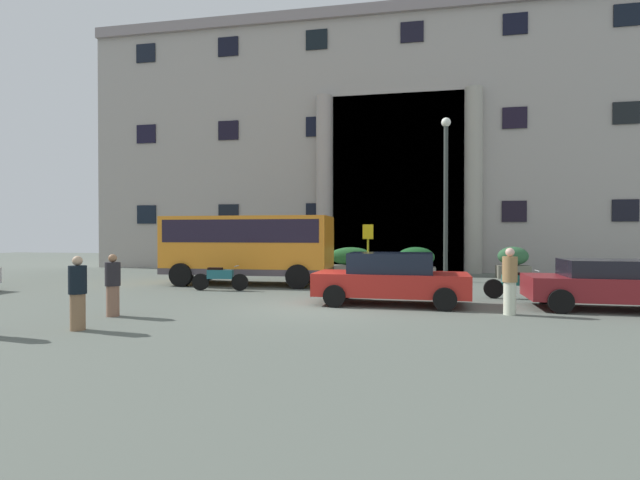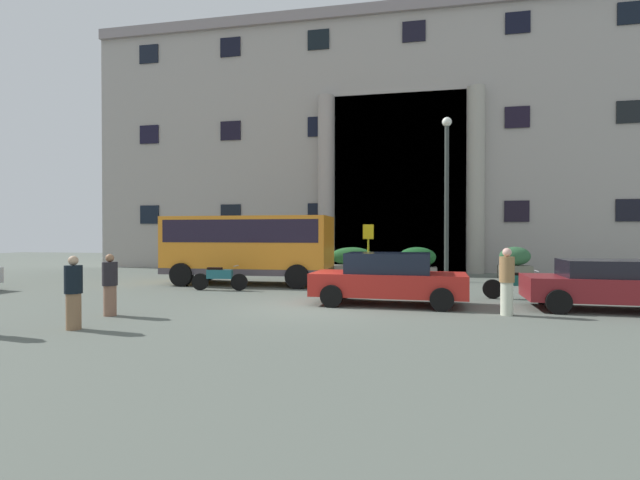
{
  "view_description": "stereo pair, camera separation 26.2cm",
  "coord_description": "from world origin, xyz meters",
  "px_view_note": "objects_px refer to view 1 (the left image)",
  "views": [
    {
      "loc": [
        2.54,
        -12.52,
        2.02
      ],
      "look_at": [
        -1.03,
        6.0,
        1.77
      ],
      "focal_mm": 26.57,
      "sensor_mm": 36.0,
      "label": 1
    },
    {
      "loc": [
        2.8,
        -12.47,
        2.02
      ],
      "look_at": [
        -1.03,
        6.0,
        1.77
      ],
      "focal_mm": 26.57,
      "sensor_mm": 36.0,
      "label": 2
    }
  ],
  "objects_px": {
    "motorcycle_far_end": "(219,278)",
    "scooter_by_planter": "(516,284)",
    "orange_minibus": "(249,244)",
    "pedestrian_child_trailing": "(78,293)",
    "bus_stop_sign": "(368,246)",
    "hedge_planter_far_east": "(351,262)",
    "pedestrian_woman_dark_dress": "(510,281)",
    "lamppost_plaza_centre": "(446,185)",
    "parked_sedan_second": "(608,284)",
    "hedge_planter_east": "(513,263)",
    "white_taxi_kerbside": "(391,278)",
    "hedge_planter_west": "(416,262)",
    "pedestrian_man_red_shirt": "(113,285)"
  },
  "relations": [
    {
      "from": "motorcycle_far_end",
      "to": "scooter_by_planter",
      "type": "xyz_separation_m",
      "value": [
        9.91,
        -0.28,
        -0.0
      ]
    },
    {
      "from": "motorcycle_far_end",
      "to": "pedestrian_man_red_shirt",
      "type": "relative_size",
      "value": 1.33
    },
    {
      "from": "motorcycle_far_end",
      "to": "lamppost_plaza_centre",
      "type": "distance_m",
      "value": 10.19
    },
    {
      "from": "parked_sedan_second",
      "to": "pedestrian_child_trailing",
      "type": "distance_m",
      "value": 12.98
    },
    {
      "from": "hedge_planter_east",
      "to": "hedge_planter_far_east",
      "type": "xyz_separation_m",
      "value": [
        -7.42,
        -0.06,
        -0.03
      ]
    },
    {
      "from": "scooter_by_planter",
      "to": "pedestrian_child_trailing",
      "type": "distance_m",
      "value": 12.14
    },
    {
      "from": "lamppost_plaza_centre",
      "to": "orange_minibus",
      "type": "bearing_deg",
      "value": -160.86
    },
    {
      "from": "hedge_planter_west",
      "to": "scooter_by_planter",
      "type": "height_order",
      "value": "hedge_planter_west"
    },
    {
      "from": "hedge_planter_west",
      "to": "hedge_planter_east",
      "type": "relative_size",
      "value": 1.26
    },
    {
      "from": "motorcycle_far_end",
      "to": "pedestrian_woman_dark_dress",
      "type": "bearing_deg",
      "value": -26.34
    },
    {
      "from": "pedestrian_woman_dark_dress",
      "to": "pedestrian_child_trailing",
      "type": "distance_m",
      "value": 9.98
    },
    {
      "from": "scooter_by_planter",
      "to": "orange_minibus",
      "type": "bearing_deg",
      "value": 165.65
    },
    {
      "from": "motorcycle_far_end",
      "to": "pedestrian_woman_dark_dress",
      "type": "distance_m",
      "value": 9.75
    },
    {
      "from": "parked_sedan_second",
      "to": "pedestrian_woman_dark_dress",
      "type": "xyz_separation_m",
      "value": [
        -2.71,
        -1.3,
        0.15
      ]
    },
    {
      "from": "hedge_planter_east",
      "to": "white_taxi_kerbside",
      "type": "distance_m",
      "value": 10.47
    },
    {
      "from": "hedge_planter_west",
      "to": "parked_sedan_second",
      "type": "distance_m",
      "value": 10.3
    },
    {
      "from": "pedestrian_child_trailing",
      "to": "orange_minibus",
      "type": "bearing_deg",
      "value": -139.19
    },
    {
      "from": "hedge_planter_west",
      "to": "scooter_by_planter",
      "type": "distance_m",
      "value": 7.84
    },
    {
      "from": "orange_minibus",
      "to": "pedestrian_child_trailing",
      "type": "height_order",
      "value": "orange_minibus"
    },
    {
      "from": "scooter_by_planter",
      "to": "pedestrian_woman_dark_dress",
      "type": "xyz_separation_m",
      "value": [
        -0.78,
        -3.11,
        0.38
      ]
    },
    {
      "from": "hedge_planter_west",
      "to": "pedestrian_child_trailing",
      "type": "distance_m",
      "value": 15.75
    },
    {
      "from": "hedge_planter_west",
      "to": "motorcycle_far_end",
      "type": "height_order",
      "value": "hedge_planter_west"
    },
    {
      "from": "hedge_planter_far_east",
      "to": "pedestrian_man_red_shirt",
      "type": "bearing_deg",
      "value": -109.26
    },
    {
      "from": "motorcycle_far_end",
      "to": "pedestrian_woman_dark_dress",
      "type": "height_order",
      "value": "pedestrian_woman_dark_dress"
    },
    {
      "from": "hedge_planter_west",
      "to": "pedestrian_child_trailing",
      "type": "height_order",
      "value": "pedestrian_child_trailing"
    },
    {
      "from": "lamppost_plaza_centre",
      "to": "bus_stop_sign",
      "type": "bearing_deg",
      "value": -159.85
    },
    {
      "from": "pedestrian_woman_dark_dress",
      "to": "lamppost_plaza_centre",
      "type": "xyz_separation_m",
      "value": [
        -0.98,
        8.29,
        3.24
      ]
    },
    {
      "from": "hedge_planter_far_east",
      "to": "pedestrian_child_trailing",
      "type": "distance_m",
      "value": 14.54
    },
    {
      "from": "white_taxi_kerbside",
      "to": "parked_sedan_second",
      "type": "relative_size",
      "value": 1.06
    },
    {
      "from": "bus_stop_sign",
      "to": "hedge_planter_far_east",
      "type": "bearing_deg",
      "value": 109.35
    },
    {
      "from": "white_taxi_kerbside",
      "to": "pedestrian_woman_dark_dress",
      "type": "xyz_separation_m",
      "value": [
        2.99,
        -1.2,
        0.09
      ]
    },
    {
      "from": "white_taxi_kerbside",
      "to": "orange_minibus",
      "type": "bearing_deg",
      "value": 144.75
    },
    {
      "from": "parked_sedan_second",
      "to": "pedestrian_man_red_shirt",
      "type": "relative_size",
      "value": 2.69
    },
    {
      "from": "hedge_planter_far_east",
      "to": "pedestrian_woman_dark_dress",
      "type": "height_order",
      "value": "pedestrian_woman_dark_dress"
    },
    {
      "from": "pedestrian_woman_dark_dress",
      "to": "bus_stop_sign",
      "type": "bearing_deg",
      "value": -167.72
    },
    {
      "from": "motorcycle_far_end",
      "to": "hedge_planter_far_east",
      "type": "bearing_deg",
      "value": 54.7
    },
    {
      "from": "scooter_by_planter",
      "to": "pedestrian_man_red_shirt",
      "type": "distance_m",
      "value": 11.59
    },
    {
      "from": "hedge_planter_west",
      "to": "parked_sedan_second",
      "type": "bearing_deg",
      "value": -61.59
    },
    {
      "from": "pedestrian_man_red_shirt",
      "to": "lamppost_plaza_centre",
      "type": "distance_m",
      "value": 13.87
    },
    {
      "from": "orange_minibus",
      "to": "pedestrian_child_trailing",
      "type": "relative_size",
      "value": 4.23
    },
    {
      "from": "hedge_planter_west",
      "to": "hedge_planter_east",
      "type": "bearing_deg",
      "value": -0.39
    },
    {
      "from": "white_taxi_kerbside",
      "to": "pedestrian_woman_dark_dress",
      "type": "distance_m",
      "value": 3.22
    },
    {
      "from": "pedestrian_woman_dark_dress",
      "to": "hedge_planter_east",
      "type": "bearing_deg",
      "value": 150.21
    },
    {
      "from": "scooter_by_planter",
      "to": "lamppost_plaza_centre",
      "type": "height_order",
      "value": "lamppost_plaza_centre"
    },
    {
      "from": "bus_stop_sign",
      "to": "pedestrian_child_trailing",
      "type": "xyz_separation_m",
      "value": [
        -5.1,
        -10.83,
        -0.72
      ]
    },
    {
      "from": "lamppost_plaza_centre",
      "to": "white_taxi_kerbside",
      "type": "bearing_deg",
      "value": -105.82
    },
    {
      "from": "hedge_planter_far_east",
      "to": "lamppost_plaza_centre",
      "type": "bearing_deg",
      "value": -24.71
    },
    {
      "from": "white_taxi_kerbside",
      "to": "pedestrian_man_red_shirt",
      "type": "xyz_separation_m",
      "value": [
        -6.6,
        -3.26,
        0.01
      ]
    },
    {
      "from": "bus_stop_sign",
      "to": "lamppost_plaza_centre",
      "type": "height_order",
      "value": "lamppost_plaza_centre"
    },
    {
      "from": "orange_minibus",
      "to": "hedge_planter_far_east",
      "type": "xyz_separation_m",
      "value": [
        3.52,
        4.69,
        -0.96
      ]
    }
  ]
}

